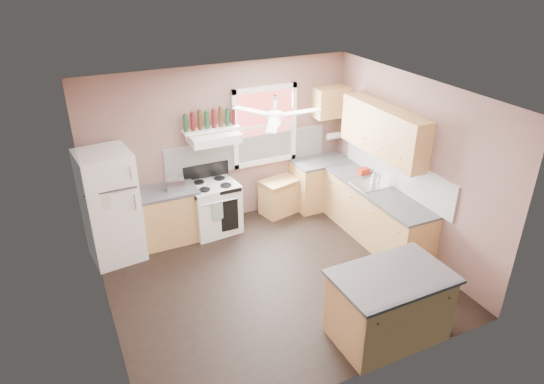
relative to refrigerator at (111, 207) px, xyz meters
name	(u,v)px	position (x,y,z in m)	size (l,w,h in m)	color
floor	(275,279)	(1.94, -1.58, -0.87)	(4.50, 4.50, 0.00)	black
ceiling	(275,96)	(1.94, -1.58, 1.83)	(4.50, 4.50, 0.00)	white
wall_back	(222,146)	(1.94, 0.45, 0.48)	(4.50, 0.05, 2.70)	#7A5951
wall_right	(411,166)	(4.21, -1.58, 0.48)	(0.05, 4.00, 2.70)	#7A5951
wall_left	(95,235)	(-0.34, -1.58, 0.48)	(0.05, 4.00, 2.70)	#7A5951
backsplash_back	(248,152)	(2.39, 0.41, 0.31)	(2.90, 0.03, 0.55)	white
backsplash_right	(395,170)	(4.17, -1.28, 0.31)	(0.03, 2.60, 0.55)	white
window_view	(264,126)	(2.69, 0.41, 0.73)	(1.00, 0.02, 1.20)	maroon
window_frame	(265,126)	(2.69, 0.38, 0.73)	(1.16, 0.07, 1.36)	white
refrigerator	(111,207)	(0.00, 0.00, 0.00)	(0.73, 0.71, 1.73)	white
base_cabinet_left	(170,216)	(0.88, 0.12, -0.44)	(0.90, 0.60, 0.86)	tan
counter_left	(167,191)	(0.88, 0.12, 0.01)	(0.92, 0.62, 0.04)	#444447
toaster	(175,185)	(1.01, 0.07, 0.12)	(0.28, 0.16, 0.18)	silver
stove	(214,208)	(1.61, 0.09, -0.44)	(0.77, 0.64, 0.86)	white
range_hood	(214,137)	(1.71, 0.17, 0.75)	(0.78, 0.50, 0.14)	white
bottle_shelf	(211,129)	(1.71, 0.29, 0.85)	(0.90, 0.26, 0.03)	white
cart	(280,196)	(2.87, 0.17, -0.55)	(0.64, 0.43, 0.64)	tan
base_cabinet_corner	(321,184)	(3.69, 0.12, -0.44)	(1.00, 0.60, 0.86)	tan
base_cabinet_right	(376,215)	(3.89, -1.28, -0.44)	(0.60, 2.20, 0.86)	tan
counter_corner	(322,161)	(3.69, 0.12, 0.01)	(1.02, 0.62, 0.04)	#444447
counter_right	(378,191)	(3.88, -1.28, 0.01)	(0.62, 2.22, 0.04)	#444447
sink	(371,185)	(3.88, -1.08, 0.03)	(0.55, 0.45, 0.03)	silver
faucet	(379,179)	(4.04, -1.08, 0.10)	(0.03, 0.03, 0.14)	silver
upper_cabinet_right	(383,131)	(4.02, -1.08, 0.91)	(0.33, 1.80, 0.76)	tan
upper_cabinet_corner	(331,102)	(3.89, 0.25, 1.03)	(0.60, 0.33, 0.52)	tan
paper_towel	(334,136)	(4.01, 0.28, 0.38)	(0.12, 0.12, 0.26)	white
island	(389,307)	(2.69, -3.18, -0.44)	(1.31, 0.83, 0.86)	tan
island_top	(393,276)	(2.69, -3.18, 0.01)	(1.38, 0.90, 0.04)	#444447
ceiling_fan_hub	(275,116)	(1.94, -1.58, 1.58)	(0.20, 0.20, 0.08)	white
soap_bottle	(374,178)	(3.91, -1.09, 0.15)	(0.09, 0.09, 0.23)	silver
red_caddy	(363,171)	(4.00, -0.69, 0.08)	(0.18, 0.12, 0.10)	#AA240E
wine_bottles	(210,119)	(1.71, 0.29, 1.01)	(0.86, 0.06, 0.31)	#143819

